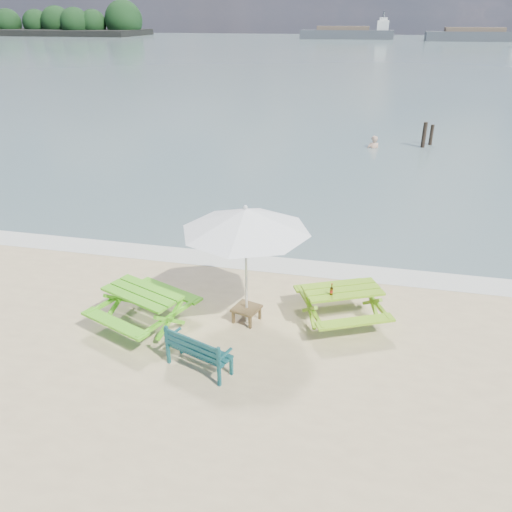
% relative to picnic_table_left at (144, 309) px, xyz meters
% --- Properties ---
extents(sea, '(300.00, 300.00, 0.00)m').
position_rel_picnic_table_left_xyz_m(sea, '(1.95, 83.67, -0.37)').
color(sea, slate).
rests_on(sea, ground).
extents(foam_strip, '(22.00, 0.90, 0.01)m').
position_rel_picnic_table_left_xyz_m(foam_strip, '(1.95, 3.27, -0.37)').
color(foam_strip, silver).
rests_on(foam_strip, ground).
extents(island_headland, '(90.00, 22.00, 7.60)m').
position_rel_picnic_table_left_xyz_m(island_headland, '(-108.05, 138.67, 2.89)').
color(island_headland, black).
rests_on(island_headland, ground).
extents(picnic_table_left, '(2.21, 2.31, 0.78)m').
position_rel_picnic_table_left_xyz_m(picnic_table_left, '(0.00, 0.00, 0.00)').
color(picnic_table_left, '#50B41B').
rests_on(picnic_table_left, ground).
extents(picnic_table_right, '(2.16, 2.25, 0.75)m').
position_rel_picnic_table_left_xyz_m(picnic_table_right, '(3.94, 1.04, -0.02)').
color(picnic_table_right, '#72A819').
rests_on(picnic_table_right, ground).
extents(park_bench, '(1.31, 0.82, 0.77)m').
position_rel_picnic_table_left_xyz_m(park_bench, '(1.55, -1.11, -0.14)').
color(park_bench, '#104043').
rests_on(park_bench, ground).
extents(side_table, '(0.63, 0.63, 0.33)m').
position_rel_picnic_table_left_xyz_m(side_table, '(2.02, 0.59, -0.20)').
color(side_table, brown).
rests_on(side_table, ground).
extents(patio_umbrella, '(3.17, 3.17, 2.52)m').
position_rel_picnic_table_left_xyz_m(patio_umbrella, '(2.02, 0.59, 1.91)').
color(patio_umbrella, silver).
rests_on(patio_umbrella, ground).
extents(beer_bottle, '(0.06, 0.06, 0.25)m').
position_rel_picnic_table_left_xyz_m(beer_bottle, '(3.73, 0.77, 0.46)').
color(beer_bottle, brown).
rests_on(beer_bottle, picnic_table_right).
extents(swimmer, '(0.71, 0.58, 1.68)m').
position_rel_picnic_table_left_xyz_m(swimmer, '(4.50, 16.55, -0.64)').
color(swimmer, tan).
rests_on(swimmer, ground).
extents(mooring_pilings, '(0.58, 0.78, 1.39)m').
position_rel_picnic_table_left_xyz_m(mooring_pilings, '(6.98, 17.39, 0.08)').
color(mooring_pilings, black).
rests_on(mooring_pilings, ground).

